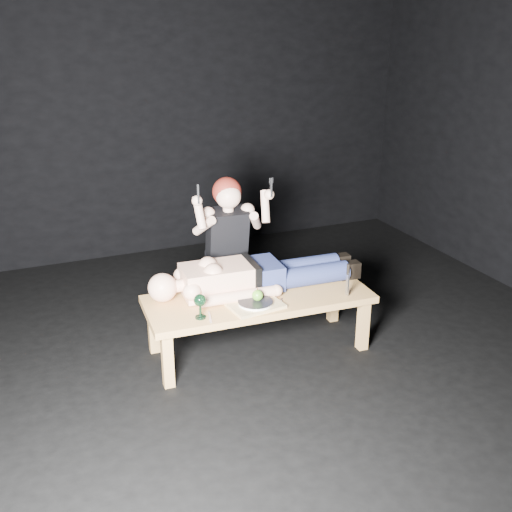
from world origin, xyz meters
The scene contains 13 objects.
ground centered at (0.00, 0.00, 0.00)m, with size 5.00×5.00×0.00m, color black.
back_wall centered at (0.00, 2.50, 1.50)m, with size 5.00×5.00×0.00m, color black.
table centered at (-0.13, 0.10, 0.23)m, with size 1.66×0.62×0.45m, color #B98643.
lying_man centered at (-0.07, 0.25, 0.58)m, with size 1.71×0.52×0.27m, color tan, non-canonical shape.
kneeling_woman centered at (-0.17, 0.71, 0.63)m, with size 0.68×0.76×1.27m, color black, non-canonical shape.
serving_tray centered at (-0.22, -0.05, 0.46)m, with size 0.37×0.27×0.02m, color tan.
plate centered at (-0.22, -0.05, 0.48)m, with size 0.25×0.25×0.02m, color white.
apple centered at (-0.20, -0.04, 0.53)m, with size 0.08×0.08×0.08m, color #458F1B.
goblet centered at (-0.63, -0.06, 0.54)m, with size 0.09×0.09×0.18m, color black, non-canonical shape.
fork_flat centered at (-0.57, -0.08, 0.45)m, with size 0.02×0.18×0.01m, color #B2B2B7.
knife_flat centered at (-0.04, -0.08, 0.45)m, with size 0.02×0.18×0.01m, color #B2B2B7.
spoon_flat centered at (-0.08, 0.01, 0.45)m, with size 0.02×0.18×0.01m, color #B2B2B7.
carving_knife centered at (0.47, -0.15, 0.58)m, with size 0.03×0.04×0.25m, color #B2B2B7, non-canonical shape.
Camera 1 is at (-1.74, -3.67, 2.39)m, focal length 43.17 mm.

